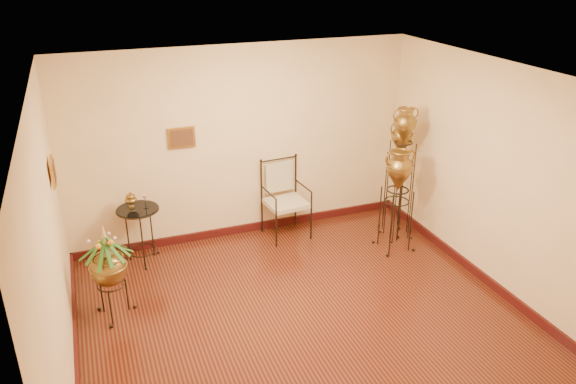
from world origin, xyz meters
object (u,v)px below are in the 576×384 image
object	(u,v)px
side_table	(140,234)
amphora_tall	(401,173)
planter_urn	(108,265)
armchair	(286,200)
amphora_mid	(399,177)

from	to	relation	value
side_table	amphora_tall	bearing A→B (deg)	-9.26
amphora_tall	planter_urn	xyz separation A→B (m)	(-4.11, -0.56, -0.34)
amphora_tall	armchair	xyz separation A→B (m)	(-1.53, 0.59, -0.44)
planter_urn	armchair	world-z (taller)	planter_urn
amphora_tall	side_table	bearing A→B (deg)	170.74
amphora_tall	planter_urn	world-z (taller)	amphora_tall
amphora_mid	planter_urn	distance (m)	4.25
amphora_tall	planter_urn	size ratio (longest dim) A/B	1.64
planter_urn	armchair	distance (m)	2.83
amphora_tall	amphora_mid	distance (m)	0.23
amphora_mid	armchair	xyz separation A→B (m)	(-1.61, 0.42, -0.30)
amphora_tall	armchair	bearing A→B (deg)	158.84
planter_urn	side_table	bearing A→B (deg)	67.73
amphora_tall	armchair	size ratio (longest dim) A/B	1.72
side_table	amphora_mid	bearing A→B (deg)	-6.46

